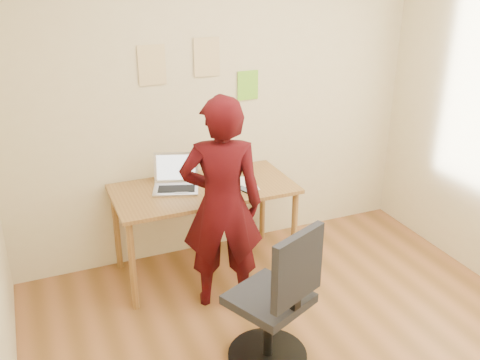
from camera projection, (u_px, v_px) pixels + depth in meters
name	position (u px, v px, depth m)	size (l,w,h in m)	color
room	(334.00, 172.00, 2.83)	(3.58, 3.58, 2.78)	brown
desk	(204.00, 197.00, 4.18)	(1.40, 0.70, 0.74)	olive
laptop	(176.00, 181.00, 4.12)	(0.42, 0.40, 0.25)	#BBBBC2
paper_sheet	(243.00, 184.00, 4.20)	(0.20, 0.29, 0.00)	white
phone	(245.00, 190.00, 4.09)	(0.11, 0.14, 0.01)	black
wall_note_left	(152.00, 65.00, 4.00)	(0.21, 0.00, 0.30)	#DEC085
wall_note_mid	(207.00, 57.00, 4.14)	(0.21, 0.00, 0.30)	#DEC085
wall_note_right	(248.00, 85.00, 4.37)	(0.18, 0.00, 0.24)	#7DD32F
office_chair	(277.00, 307.00, 3.26)	(0.57, 0.58, 0.99)	black
person	(222.00, 205.00, 3.73)	(0.58, 0.38, 1.59)	#37070A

